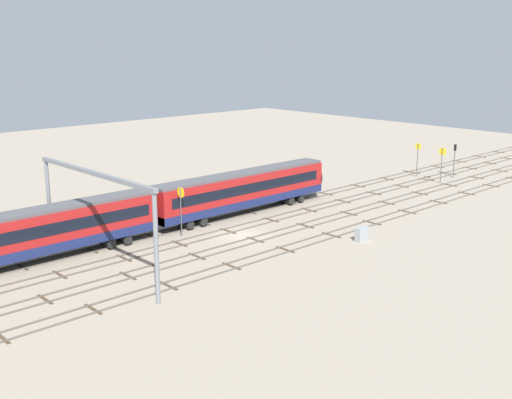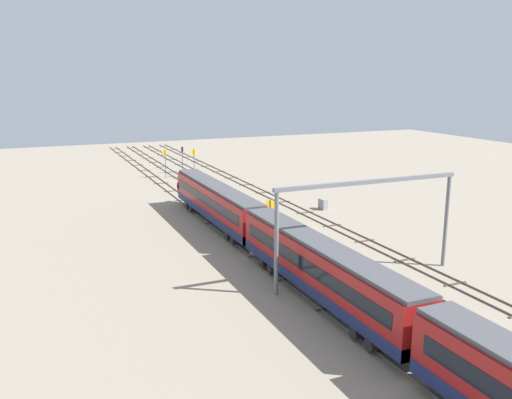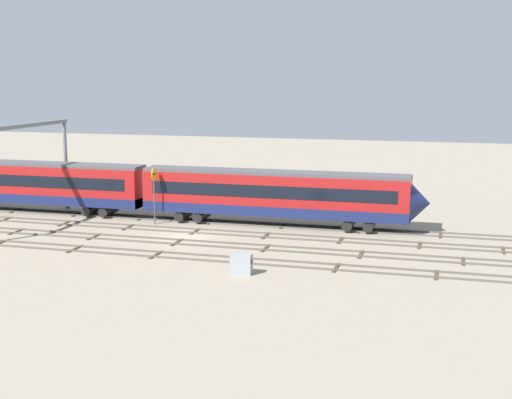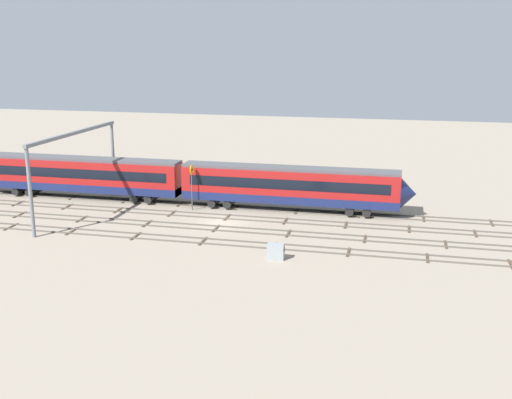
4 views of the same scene
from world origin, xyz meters
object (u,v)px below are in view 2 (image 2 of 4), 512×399
at_px(speed_sign_near_foreground, 270,215).
at_px(relay_cabinet, 323,204).
at_px(speed_sign_far_trackside, 165,160).
at_px(signal_light_trackside_departure, 182,156).
at_px(speed_sign_mid_trackside, 194,158).
at_px(train, 420,334).
at_px(overhead_gantry, 369,206).

bearing_deg(speed_sign_near_foreground, relay_cabinet, -47.94).
distance_m(speed_sign_near_foreground, speed_sign_far_trackside, 43.25).
bearing_deg(signal_light_trackside_departure, speed_sign_mid_trackside, -170.91).
bearing_deg(speed_sign_far_trackside, train, 178.37).
bearing_deg(speed_sign_near_foreground, overhead_gantry, -161.37).
height_order(speed_sign_far_trackside, relay_cabinet, speed_sign_far_trackside).
bearing_deg(overhead_gantry, train, 156.81).
xyz_separation_m(speed_sign_mid_trackside, speed_sign_far_trackside, (1.42, 4.82, -0.15)).
bearing_deg(relay_cabinet, train, 157.61).
distance_m(speed_sign_near_foreground, speed_sign_mid_trackside, 42.08).
distance_m(overhead_gantry, signal_light_trackside_departure, 58.40).
bearing_deg(speed_sign_far_trackside, speed_sign_mid_trackside, -106.36).
bearing_deg(relay_cabinet, speed_sign_near_foreground, 132.06).
distance_m(overhead_gantry, speed_sign_near_foreground, 12.73).
relative_size(overhead_gantry, speed_sign_near_foreground, 3.54).
bearing_deg(signal_light_trackside_departure, relay_cabinet, -164.16).
bearing_deg(relay_cabinet, overhead_gantry, 158.09).
xyz_separation_m(train, speed_sign_mid_trackside, (67.94, -6.80, 0.77)).
bearing_deg(speed_sign_near_foreground, speed_sign_far_trackside, 0.37).
height_order(overhead_gantry, signal_light_trackside_departure, overhead_gantry).
height_order(overhead_gantry, speed_sign_far_trackside, overhead_gantry).
xyz_separation_m(speed_sign_near_foreground, speed_sign_far_trackside, (43.25, 0.28, -0.20)).
height_order(speed_sign_near_foreground, speed_sign_mid_trackside, speed_sign_near_foreground).
relative_size(signal_light_trackside_departure, relay_cabinet, 3.34).
bearing_deg(overhead_gantry, speed_sign_far_trackside, 4.38).
height_order(speed_sign_mid_trackside, signal_light_trackside_departure, speed_sign_mid_trackside).
bearing_deg(speed_sign_far_trackside, relay_cabinet, -156.00).
xyz_separation_m(speed_sign_mid_trackside, signal_light_trackside_departure, (4.79, 0.77, -0.23)).
distance_m(speed_sign_mid_trackside, relay_cabinet, 31.07).
bearing_deg(train, speed_sign_mid_trackside, -5.71).
xyz_separation_m(train, speed_sign_far_trackside, (69.36, -1.98, 0.62)).
relative_size(overhead_gantry, speed_sign_far_trackside, 3.64).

